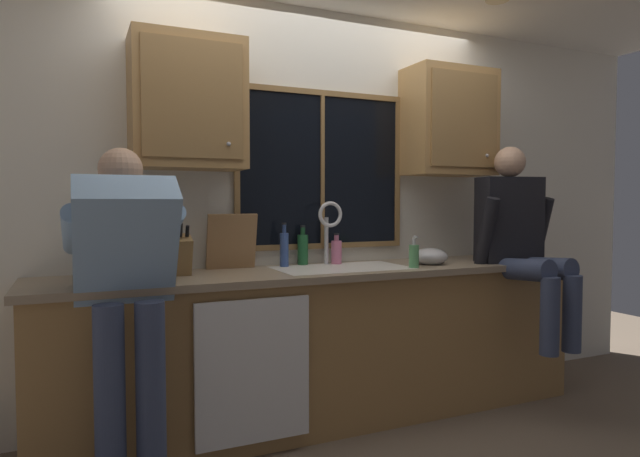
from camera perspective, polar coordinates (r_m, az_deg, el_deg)
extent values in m
cube|color=silver|center=(3.58, -1.41, 2.10)|extent=(5.67, 0.12, 2.55)
cylinder|color=#FFEAB2|center=(3.75, 18.03, 21.74)|extent=(0.14, 0.14, 0.01)
cube|color=black|center=(3.55, 0.18, 6.13)|extent=(1.10, 0.02, 0.95)
cube|color=olive|center=(3.60, 0.24, 13.98)|extent=(1.17, 0.02, 0.04)
cube|color=olive|center=(3.55, 0.24, -1.82)|extent=(1.17, 0.02, 0.04)
cube|color=olive|center=(3.35, -8.69, 6.31)|extent=(0.04, 0.02, 0.95)
cube|color=olive|center=(3.81, 8.08, 5.88)|extent=(0.03, 0.02, 0.95)
cube|color=olive|center=(3.54, 0.26, 6.15)|extent=(0.02, 0.02, 0.95)
cube|color=#A07744|center=(3.37, 0.96, -12.30)|extent=(3.27, 0.58, 0.88)
cube|color=gray|center=(3.26, 1.12, -4.56)|extent=(3.33, 0.62, 0.04)
cube|color=white|center=(2.88, -6.94, -14.59)|extent=(0.60, 0.02, 0.74)
cube|color=#B2844C|center=(3.17, -13.67, 12.55)|extent=(0.61, 0.33, 0.72)
cube|color=#9D7443|center=(3.01, -13.06, 13.11)|extent=(0.53, 0.01, 0.62)
sphere|color=#B2B2B7|center=(3.01, -9.52, 8.70)|extent=(0.02, 0.02, 0.02)
cube|color=#B2844C|center=(3.90, 13.30, 10.70)|extent=(0.61, 0.33, 0.72)
cube|color=#9D7443|center=(3.77, 14.91, 10.96)|extent=(0.53, 0.01, 0.62)
sphere|color=#B2B2B7|center=(3.86, 17.07, 7.30)|extent=(0.02, 0.02, 0.02)
cube|color=white|center=(3.31, 2.27, -4.30)|extent=(0.80, 0.46, 0.02)
cube|color=beige|center=(3.24, -0.92, -6.24)|extent=(0.36, 0.42, 0.20)
cube|color=beige|center=(3.41, 5.29, -5.78)|extent=(0.36, 0.42, 0.20)
cube|color=white|center=(3.32, 2.27, -6.01)|extent=(0.04, 0.42, 0.20)
cylinder|color=silver|center=(3.49, 0.66, -1.28)|extent=(0.03, 0.03, 0.30)
torus|color=silver|center=(3.43, 1.09, 1.49)|extent=(0.16, 0.02, 0.16)
cylinder|color=silver|center=(3.53, 1.84, -2.86)|extent=(0.03, 0.03, 0.09)
cylinder|color=#384260|center=(2.63, -21.09, -16.89)|extent=(0.13, 0.13, 0.88)
cylinder|color=#384260|center=(2.64, -17.25, -16.73)|extent=(0.13, 0.13, 0.88)
cube|color=#8CB2DB|center=(2.63, -19.68, -1.41)|extent=(0.44, 0.48, 0.61)
sphere|color=tan|center=(2.83, -20.11, 5.82)|extent=(0.21, 0.21, 0.21)
cylinder|color=#8CB2DB|center=(2.80, -24.47, -0.23)|extent=(0.09, 0.52, 0.26)
cylinder|color=#8CB2DB|center=(2.84, -15.55, -0.05)|extent=(0.09, 0.52, 0.26)
cylinder|color=#384260|center=(3.61, 20.40, -4.03)|extent=(0.14, 0.43, 0.16)
cylinder|color=#384260|center=(3.74, 22.37, -3.84)|extent=(0.14, 0.43, 0.16)
cylinder|color=#384260|center=(3.50, 22.88, -8.44)|extent=(0.11, 0.11, 0.46)
cylinder|color=#384260|center=(3.63, 24.83, -8.08)|extent=(0.11, 0.11, 0.46)
cube|color=black|center=(3.81, 19.13, 0.86)|extent=(0.43, 0.27, 0.56)
sphere|color=tan|center=(3.81, 19.22, 6.58)|extent=(0.20, 0.20, 0.20)
cylinder|color=black|center=(3.62, 17.00, -0.47)|extent=(0.08, 0.20, 0.47)
cylinder|color=black|center=(3.94, 22.05, -0.30)|extent=(0.08, 0.20, 0.47)
cube|color=olive|center=(3.04, -14.49, -2.83)|extent=(0.12, 0.18, 0.25)
cylinder|color=black|center=(2.97, -15.01, -0.02)|extent=(0.02, 0.05, 0.09)
cylinder|color=black|center=(2.97, -14.35, -0.15)|extent=(0.02, 0.04, 0.08)
cylinder|color=black|center=(2.98, -13.69, -0.27)|extent=(0.02, 0.04, 0.06)
cube|color=#997047|center=(3.27, -9.21, -1.36)|extent=(0.30, 0.09, 0.33)
ellipsoid|color=#B7B7BC|center=(3.56, 11.45, -2.90)|extent=(0.22, 0.22, 0.11)
cylinder|color=#59A566|center=(3.34, 9.78, -2.90)|extent=(0.06, 0.06, 0.14)
cylinder|color=silver|center=(3.33, 9.79, -1.34)|extent=(0.02, 0.02, 0.04)
cylinder|color=silver|center=(3.31, 9.97, -0.88)|extent=(0.01, 0.04, 0.01)
cylinder|color=#334C8C|center=(3.35, -3.76, -2.25)|extent=(0.05, 0.05, 0.21)
cylinder|color=navy|center=(3.34, -3.77, -0.04)|extent=(0.02, 0.02, 0.05)
cylinder|color=black|center=(3.34, -3.77, 0.51)|extent=(0.03, 0.03, 0.01)
cylinder|color=#1E592D|center=(3.45, -1.81, -2.25)|extent=(0.07, 0.07, 0.19)
cylinder|color=#184724|center=(3.44, -1.81, -0.27)|extent=(0.03, 0.03, 0.05)
cylinder|color=black|center=(3.44, -1.81, 0.22)|extent=(0.03, 0.03, 0.01)
cylinder|color=pink|center=(3.50, 1.72, -2.51)|extent=(0.07, 0.07, 0.15)
cylinder|color=#AD5B7A|center=(3.49, 1.73, -0.99)|extent=(0.03, 0.03, 0.04)
cylinder|color=black|center=(3.49, 1.73, -0.59)|extent=(0.03, 0.03, 0.01)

